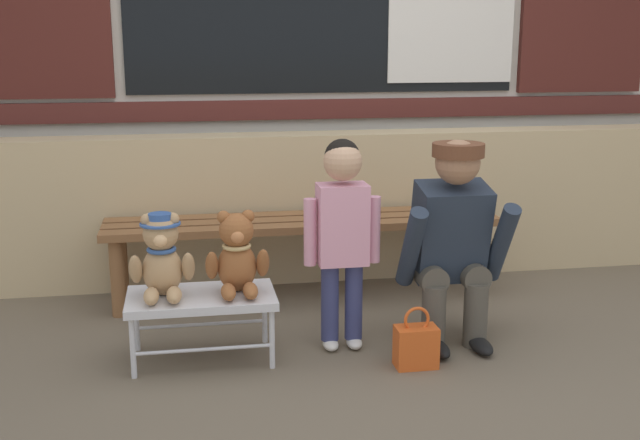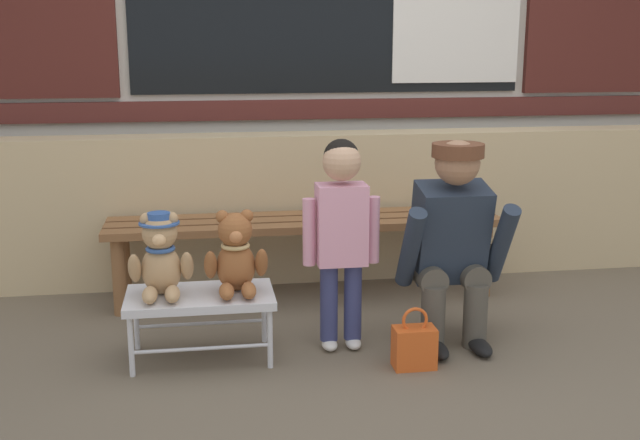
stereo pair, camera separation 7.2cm
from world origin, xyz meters
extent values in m
plane|color=brown|center=(0.00, 0.00, 0.00)|extent=(60.00, 60.00, 0.00)
cube|color=tan|center=(0.00, 1.43, 0.42)|extent=(8.08, 0.25, 0.85)
cube|color=#56231E|center=(0.00, 1.83, 0.95)|extent=(7.58, 0.04, 0.12)
cube|color=brown|center=(-0.26, 0.92, 0.42)|extent=(2.10, 0.11, 0.04)
cube|color=brown|center=(-0.26, 1.06, 0.42)|extent=(2.10, 0.11, 0.04)
cube|color=brown|center=(-0.26, 1.20, 0.42)|extent=(2.10, 0.11, 0.04)
cylinder|color=brown|center=(-1.23, 0.92, 0.20)|extent=(0.07, 0.07, 0.40)
cylinder|color=brown|center=(-1.23, 1.20, 0.20)|extent=(0.07, 0.07, 0.40)
cylinder|color=brown|center=(0.71, 0.92, 0.20)|extent=(0.07, 0.07, 0.40)
cylinder|color=brown|center=(0.71, 1.20, 0.20)|extent=(0.07, 0.07, 0.40)
cube|color=silver|center=(-0.83, 0.29, 0.28)|extent=(0.64, 0.36, 0.04)
cylinder|color=silver|center=(-1.12, 0.14, 0.13)|extent=(0.02, 0.02, 0.26)
cylinder|color=silver|center=(-1.12, 0.44, 0.13)|extent=(0.02, 0.02, 0.26)
cylinder|color=silver|center=(-0.54, 0.14, 0.13)|extent=(0.02, 0.02, 0.26)
cylinder|color=silver|center=(-0.54, 0.44, 0.13)|extent=(0.02, 0.02, 0.26)
cylinder|color=silver|center=(-0.83, 0.14, 0.10)|extent=(0.58, 0.02, 0.02)
cylinder|color=silver|center=(-0.83, 0.44, 0.10)|extent=(0.58, 0.02, 0.02)
ellipsoid|color=tan|center=(-0.99, 0.31, 0.41)|extent=(0.17, 0.14, 0.22)
sphere|color=tan|center=(-0.99, 0.30, 0.58)|extent=(0.15, 0.15, 0.15)
sphere|color=#F4C188|center=(-0.99, 0.25, 0.56)|extent=(0.06, 0.06, 0.06)
sphere|color=tan|center=(-1.04, 0.31, 0.63)|extent=(0.06, 0.06, 0.06)
ellipsoid|color=tan|center=(-1.10, 0.28, 0.43)|extent=(0.06, 0.11, 0.16)
ellipsoid|color=tan|center=(-1.03, 0.20, 0.33)|extent=(0.06, 0.15, 0.06)
sphere|color=tan|center=(-0.94, 0.31, 0.63)|extent=(0.06, 0.06, 0.06)
ellipsoid|color=tan|center=(-0.88, 0.28, 0.43)|extent=(0.06, 0.11, 0.16)
ellipsoid|color=tan|center=(-0.94, 0.20, 0.33)|extent=(0.06, 0.15, 0.06)
torus|color=#335699|center=(-0.99, 0.31, 0.51)|extent=(0.13, 0.13, 0.02)
cylinder|color=#335699|center=(-0.99, 0.31, 0.62)|extent=(0.17, 0.17, 0.01)
cylinder|color=#335699|center=(-0.99, 0.31, 0.64)|extent=(0.10, 0.10, 0.04)
ellipsoid|color=#93562D|center=(-0.67, 0.31, 0.41)|extent=(0.17, 0.14, 0.22)
sphere|color=#93562D|center=(-0.67, 0.30, 0.58)|extent=(0.15, 0.15, 0.15)
sphere|color=#C87B48|center=(-0.67, 0.25, 0.56)|extent=(0.06, 0.06, 0.06)
sphere|color=#93562D|center=(-0.72, 0.31, 0.63)|extent=(0.06, 0.06, 0.06)
ellipsoid|color=#93562D|center=(-0.78, 0.28, 0.43)|extent=(0.06, 0.11, 0.16)
ellipsoid|color=#93562D|center=(-0.71, 0.20, 0.33)|extent=(0.06, 0.15, 0.06)
sphere|color=#93562D|center=(-0.62, 0.31, 0.63)|extent=(0.06, 0.06, 0.06)
ellipsoid|color=#93562D|center=(-0.56, 0.28, 0.43)|extent=(0.06, 0.11, 0.16)
ellipsoid|color=#93562D|center=(-0.62, 0.20, 0.33)|extent=(0.06, 0.15, 0.06)
torus|color=#D6B775|center=(-0.67, 0.31, 0.51)|extent=(0.13, 0.13, 0.02)
cylinder|color=navy|center=(-0.25, 0.32, 0.22)|extent=(0.08, 0.08, 0.36)
ellipsoid|color=silver|center=(-0.25, 0.30, 0.03)|extent=(0.07, 0.12, 0.05)
cylinder|color=navy|center=(-0.14, 0.32, 0.22)|extent=(0.08, 0.08, 0.36)
ellipsoid|color=silver|center=(-0.14, 0.30, 0.03)|extent=(0.07, 0.12, 0.05)
cube|color=pink|center=(-0.20, 0.32, 0.58)|extent=(0.22, 0.15, 0.36)
cylinder|color=pink|center=(-0.34, 0.32, 0.55)|extent=(0.06, 0.06, 0.30)
cylinder|color=pink|center=(-0.05, 0.32, 0.55)|extent=(0.06, 0.06, 0.30)
sphere|color=tan|center=(-0.20, 0.32, 0.86)|extent=(0.17, 0.17, 0.17)
sphere|color=black|center=(-0.20, 0.33, 0.88)|extent=(0.16, 0.16, 0.16)
cylinder|color=#4C473D|center=(0.21, 0.23, 0.15)|extent=(0.11, 0.11, 0.30)
cylinder|color=#4C473D|center=(0.21, 0.37, 0.32)|extent=(0.13, 0.32, 0.13)
ellipsoid|color=black|center=(0.21, 0.15, 0.03)|extent=(0.09, 0.20, 0.06)
cylinder|color=#4C473D|center=(0.41, 0.23, 0.15)|extent=(0.11, 0.11, 0.30)
cylinder|color=#4C473D|center=(0.41, 0.37, 0.32)|extent=(0.13, 0.32, 0.13)
ellipsoid|color=black|center=(0.41, 0.15, 0.03)|extent=(0.09, 0.20, 0.06)
cube|color=#232D3D|center=(0.31, 0.34, 0.52)|extent=(0.32, 0.30, 0.47)
cylinder|color=#232D3D|center=(0.10, 0.24, 0.48)|extent=(0.08, 0.28, 0.40)
cylinder|color=#232D3D|center=(0.52, 0.24, 0.48)|extent=(0.08, 0.28, 0.40)
sphere|color=#9E7051|center=(0.31, 0.27, 0.85)|extent=(0.20, 0.20, 0.20)
cylinder|color=brown|center=(0.31, 0.27, 0.91)|extent=(0.23, 0.23, 0.06)
cube|color=brown|center=(0.50, 0.43, 0.38)|extent=(0.10, 0.22, 0.16)
cube|color=#DB561E|center=(0.07, 0.05, 0.09)|extent=(0.18, 0.11, 0.18)
torus|color=#DB561E|center=(0.07, 0.05, 0.22)|extent=(0.11, 0.01, 0.11)
camera|label=1|loc=(-0.88, -2.98, 1.39)|focal=44.08mm
camera|label=2|loc=(-0.81, -3.00, 1.39)|focal=44.08mm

